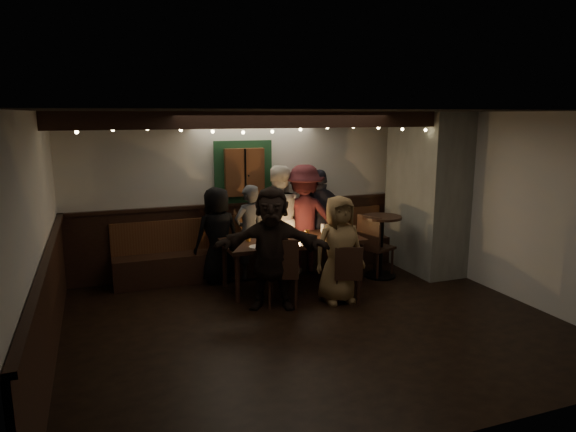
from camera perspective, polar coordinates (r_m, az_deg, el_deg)
name	(u,v)px	position (r m, az deg, el deg)	size (l,w,h in m)	color
room	(342,213)	(7.91, 5.99, 0.34)	(6.02, 5.01, 2.62)	black
dining_table	(293,243)	(7.65, 0.52, -3.02)	(2.07, 0.89, 0.90)	black
chair_near_left	(283,268)	(6.89, -0.57, -5.85)	(0.57, 0.57, 0.95)	black
chair_near_right	(348,271)	(7.07, 6.68, -6.12)	(0.49, 0.49, 0.82)	black
chair_end	(373,242)	(8.26, 9.40, -2.89)	(0.58, 0.58, 1.00)	black
high_top	(381,238)	(8.27, 10.31, -2.47)	(0.62, 0.62, 0.99)	black
person_a	(217,235)	(7.96, -7.85, -2.09)	(0.72, 0.47, 1.48)	black
person_b	(249,232)	(8.09, -4.32, -1.76)	(0.54, 0.36, 1.49)	#333438
person_c	(278,220)	(8.30, -1.16, -0.42)	(0.86, 0.67, 1.77)	beige
person_d	(304,219)	(8.39, 1.80, -0.30)	(1.14, 0.66, 1.77)	#3F161A
person_e	(320,220)	(8.54, 3.60, -0.41)	(0.98, 0.41, 1.68)	#23222F
person_f	(272,248)	(6.80, -1.81, -3.58)	(1.53, 0.49, 1.65)	black
person_g	(339,249)	(7.07, 5.67, -3.71)	(0.73, 0.47, 1.49)	brown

